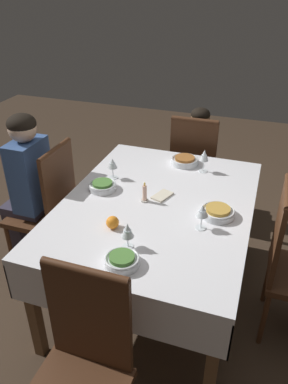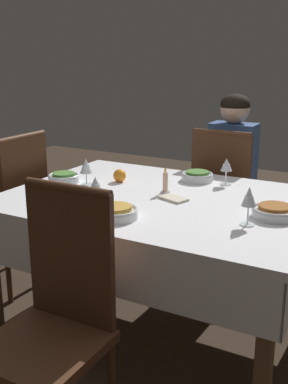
{
  "view_description": "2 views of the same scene",
  "coord_description": "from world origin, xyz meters",
  "px_view_note": "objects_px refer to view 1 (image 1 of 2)",
  "views": [
    {
      "loc": [
        -1.89,
        -0.56,
        2.0
      ],
      "look_at": [
        0.03,
        0.1,
        0.81
      ],
      "focal_mm": 35.0,
      "sensor_mm": 36.0,
      "label": 1
    },
    {
      "loc": [
        1.05,
        -2.08,
        1.47
      ],
      "look_at": [
        -0.04,
        -0.09,
        0.81
      ],
      "focal_mm": 45.0,
      "sensor_mm": 36.0,
      "label": 2
    }
  ],
  "objects_px": {
    "chair_west": "(81,368)",
    "napkin_red_folded": "(162,196)",
    "person_child_yellow": "(199,155)",
    "wine_glass_north": "(113,164)",
    "dining_table": "(157,213)",
    "bowl_north": "(103,186)",
    "wine_glass_west": "(127,231)",
    "bowl_east": "(185,160)",
    "person_adult_denim": "(26,184)",
    "bowl_south": "(218,212)",
    "wine_glass_east": "(204,156)",
    "bowl_west": "(122,260)",
    "chair_east": "(194,166)",
    "candle_centerpiece": "(145,194)",
    "wine_glass_south": "(202,211)",
    "orange_fruit": "(113,222)",
    "chair_north": "(49,205)"
  },
  "relations": [
    {
      "from": "chair_west",
      "to": "napkin_red_folded",
      "type": "xyz_separation_m",
      "value": [
        1.12,
        -0.03,
        0.23
      ]
    },
    {
      "from": "person_child_yellow",
      "to": "wine_glass_north",
      "type": "bearing_deg",
      "value": 67.8
    },
    {
      "from": "dining_table",
      "to": "wine_glass_north",
      "type": "relative_size",
      "value": 10.37
    },
    {
      "from": "bowl_north",
      "to": "wine_glass_west",
      "type": "bearing_deg",
      "value": -143.57
    },
    {
      "from": "wine_glass_north",
      "to": "bowl_east",
      "type": "bearing_deg",
      "value": -47.91
    },
    {
      "from": "person_adult_denim",
      "to": "napkin_red_folded",
      "type": "bearing_deg",
      "value": 91.42
    },
    {
      "from": "bowl_south",
      "to": "wine_glass_east",
      "type": "bearing_deg",
      "value": 19.77
    },
    {
      "from": "bowl_south",
      "to": "napkin_red_folded",
      "type": "xyz_separation_m",
      "value": [
        0.11,
        0.37,
        -0.02
      ]
    },
    {
      "from": "bowl_west",
      "to": "chair_east",
      "type": "bearing_deg",
      "value": -0.52
    },
    {
      "from": "chair_west",
      "to": "bowl_north",
      "type": "bearing_deg",
      "value": 108.99
    },
    {
      "from": "wine_glass_north",
      "to": "candle_centerpiece",
      "type": "relative_size",
      "value": 1.1
    },
    {
      "from": "bowl_north",
      "to": "wine_glass_south",
      "type": "distance_m",
      "value": 0.74
    },
    {
      "from": "bowl_south",
      "to": "orange_fruit",
      "type": "distance_m",
      "value": 0.62
    },
    {
      "from": "chair_east",
      "to": "wine_glass_north",
      "type": "bearing_deg",
      "value": 63.67
    },
    {
      "from": "bowl_south",
      "to": "orange_fruit",
      "type": "xyz_separation_m",
      "value": [
        -0.31,
        0.54,
        0.01
      ]
    },
    {
      "from": "chair_east",
      "to": "orange_fruit",
      "type": "bearing_deg",
      "value": 82.57
    },
    {
      "from": "bowl_north",
      "to": "orange_fruit",
      "type": "relative_size",
      "value": 2.49
    },
    {
      "from": "bowl_east",
      "to": "wine_glass_east",
      "type": "xyz_separation_m",
      "value": [
        -0.08,
        -0.15,
        0.09
      ]
    },
    {
      "from": "dining_table",
      "to": "wine_glass_north",
      "type": "xyz_separation_m",
      "value": [
        0.21,
        0.39,
        0.19
      ]
    },
    {
      "from": "dining_table",
      "to": "candle_centerpiece",
      "type": "bearing_deg",
      "value": 98.1
    },
    {
      "from": "wine_glass_west",
      "to": "bowl_south",
      "type": "bearing_deg",
      "value": -41.97
    },
    {
      "from": "chair_north",
      "to": "wine_glass_east",
      "type": "relative_size",
      "value": 6.01
    },
    {
      "from": "chair_east",
      "to": "wine_glass_east",
      "type": "relative_size",
      "value": 6.01
    },
    {
      "from": "dining_table",
      "to": "napkin_red_folded",
      "type": "relative_size",
      "value": 9.58
    },
    {
      "from": "wine_glass_north",
      "to": "bowl_south",
      "type": "distance_m",
      "value": 0.81
    },
    {
      "from": "person_child_yellow",
      "to": "bowl_north",
      "type": "height_order",
      "value": "person_child_yellow"
    },
    {
      "from": "chair_north",
      "to": "candle_centerpiece",
      "type": "bearing_deg",
      "value": 85.15
    },
    {
      "from": "wine_glass_north",
      "to": "candle_centerpiece",
      "type": "distance_m",
      "value": 0.38
    },
    {
      "from": "orange_fruit",
      "to": "chair_east",
      "type": "bearing_deg",
      "value": -7.43
    },
    {
      "from": "chair_east",
      "to": "napkin_red_folded",
      "type": "relative_size",
      "value": 6.3
    },
    {
      "from": "dining_table",
      "to": "wine_glass_west",
      "type": "height_order",
      "value": "wine_glass_west"
    },
    {
      "from": "bowl_north",
      "to": "bowl_east",
      "type": "xyz_separation_m",
      "value": [
        0.55,
        -0.42,
        -0.0
      ]
    },
    {
      "from": "wine_glass_north",
      "to": "bowl_west",
      "type": "xyz_separation_m",
      "value": [
        -0.81,
        -0.39,
        -0.08
      ]
    },
    {
      "from": "chair_east",
      "to": "candle_centerpiece",
      "type": "relative_size",
      "value": 7.49
    },
    {
      "from": "person_child_yellow",
      "to": "bowl_north",
      "type": "xyz_separation_m",
      "value": [
        -1.17,
        0.41,
        0.23
      ]
    },
    {
      "from": "bowl_south",
      "to": "chair_north",
      "type": "bearing_deg",
      "value": 86.24
    },
    {
      "from": "chair_north",
      "to": "bowl_east",
      "type": "height_order",
      "value": "chair_north"
    },
    {
      "from": "chair_west",
      "to": "bowl_west",
      "type": "relative_size",
      "value": 5.81
    },
    {
      "from": "chair_east",
      "to": "wine_glass_east",
      "type": "xyz_separation_m",
      "value": [
        -0.53,
        -0.16,
        0.35
      ]
    },
    {
      "from": "wine_glass_east",
      "to": "bowl_south",
      "type": "height_order",
      "value": "wine_glass_east"
    },
    {
      "from": "person_adult_denim",
      "to": "wine_glass_east",
      "type": "xyz_separation_m",
      "value": [
        0.46,
        -1.19,
        0.2
      ]
    },
    {
      "from": "wine_glass_north",
      "to": "bowl_west",
      "type": "distance_m",
      "value": 0.91
    },
    {
      "from": "orange_fruit",
      "to": "wine_glass_south",
      "type": "bearing_deg",
      "value": -71.3
    },
    {
      "from": "dining_table",
      "to": "person_adult_denim",
      "type": "xyz_separation_m",
      "value": [
        0.05,
        1.0,
        0.0
      ]
    },
    {
      "from": "chair_east",
      "to": "wine_glass_west",
      "type": "distance_m",
      "value": 1.54
    },
    {
      "from": "dining_table",
      "to": "wine_glass_south",
      "type": "xyz_separation_m",
      "value": [
        -0.18,
        -0.31,
        0.19
      ]
    },
    {
      "from": "napkin_red_folded",
      "to": "person_child_yellow",
      "type": "bearing_deg",
      "value": -0.72
    },
    {
      "from": "person_child_yellow",
      "to": "candle_centerpiece",
      "type": "distance_m",
      "value": 1.25
    },
    {
      "from": "wine_glass_south",
      "to": "bowl_south",
      "type": "bearing_deg",
      "value": -24.2
    },
    {
      "from": "chair_east",
      "to": "person_adult_denim",
      "type": "height_order",
      "value": "person_adult_denim"
    }
  ]
}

